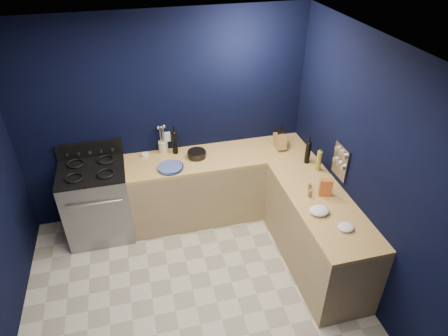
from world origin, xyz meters
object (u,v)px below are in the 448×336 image
object	(u,v)px
utensil_crock	(163,147)
crouton_bag	(326,188)
knife_block	(280,141)
plate_stack	(170,168)
gas_range	(98,203)

from	to	relation	value
utensil_crock	crouton_bag	world-z (taller)	crouton_bag
utensil_crock	knife_block	distance (m)	1.47
plate_stack	gas_range	bearing A→B (deg)	171.20
gas_range	crouton_bag	bearing A→B (deg)	-23.22
utensil_crock	knife_block	xyz separation A→B (m)	(1.44, -0.27, 0.03)
gas_range	utensil_crock	distance (m)	1.05
utensil_crock	crouton_bag	size ratio (longest dim) A/B	0.75
gas_range	plate_stack	xyz separation A→B (m)	(0.90, -0.14, 0.46)
plate_stack	crouton_bag	size ratio (longest dim) A/B	1.48
gas_range	knife_block	size ratio (longest dim) A/B	4.60
plate_stack	knife_block	bearing A→B (deg)	5.70
crouton_bag	knife_block	bearing A→B (deg)	115.62
gas_range	crouton_bag	world-z (taller)	crouton_bag
utensil_crock	crouton_bag	bearing A→B (deg)	-40.14
utensil_crock	crouton_bag	distance (m)	2.04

